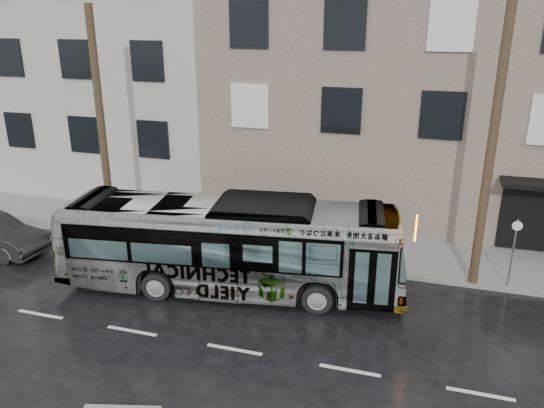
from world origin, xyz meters
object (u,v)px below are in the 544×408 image
(utility_pole_rear, at_px, (101,128))
(bus, at_px, (230,245))
(utility_pole_front, at_px, (491,153))
(sign_post, at_px, (512,254))

(utility_pole_rear, height_order, bus, utility_pole_rear)
(utility_pole_front, bearing_deg, utility_pole_rear, 180.00)
(utility_pole_rear, height_order, sign_post, utility_pole_rear)
(sign_post, bearing_deg, bus, -164.38)
(utility_pole_rear, bearing_deg, bus, -22.07)
(utility_pole_front, xyz_separation_m, bus, (-7.84, -2.50, -3.07))
(utility_pole_front, relative_size, sign_post, 3.75)
(utility_pole_rear, xyz_separation_m, sign_post, (15.10, 0.00, -3.30))
(utility_pole_front, relative_size, utility_pole_rear, 1.00)
(bus, bearing_deg, sign_post, -81.97)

